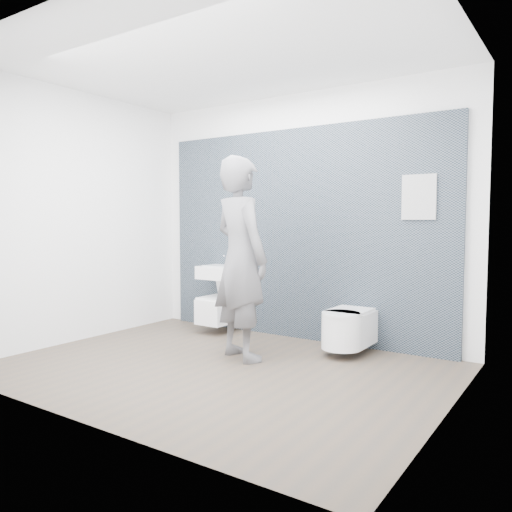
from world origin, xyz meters
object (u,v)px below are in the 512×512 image
Objects in this scene: washbasin at (222,272)px; toilet_rounded at (347,328)px; toilet_square at (219,308)px; visitor at (241,258)px.

washbasin is 0.77× the size of toilet_rounded.
toilet_square is 1.39m from visitor.
toilet_rounded is at bearing -3.06° from toilet_square.
visitor is (0.90, -0.85, 0.26)m from washbasin.
washbasin is 0.44m from toilet_square.
washbasin is at bearing 175.13° from toilet_rounded.
toilet_square is 1.71m from toilet_rounded.
visitor is at bearing -43.54° from washbasin.
toilet_square is 1.01× the size of toilet_rounded.
toilet_square reaches higher than toilet_rounded.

